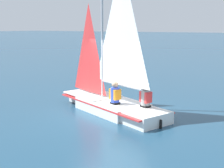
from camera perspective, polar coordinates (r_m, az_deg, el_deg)
ground_plane at (r=11.08m, az=0.00°, el=-5.04°), size 260.00×260.00×0.00m
sailboat_main at (r=10.90m, az=0.00°, el=-1.41°), size 4.74×3.10×5.22m
sailor_helm at (r=10.49m, az=0.56°, el=-2.44°), size 0.41×0.39×1.16m
sailor_crew at (r=10.15m, az=6.16°, el=-2.88°), size 0.41×0.39×1.16m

